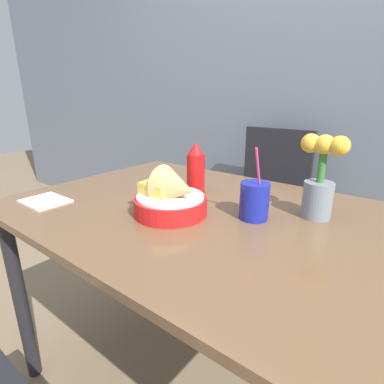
{
  "coord_description": "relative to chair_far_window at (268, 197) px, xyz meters",
  "views": [
    {
      "loc": [
        0.52,
        -0.73,
        1.1
      ],
      "look_at": [
        -0.03,
        -0.03,
        0.81
      ],
      "focal_mm": 28.0,
      "sensor_mm": 36.0,
      "label": 1
    }
  ],
  "objects": [
    {
      "name": "flower_vase",
      "position": [
        0.44,
        -0.67,
        0.33
      ],
      "size": [
        0.13,
        0.09,
        0.25
      ],
      "color": "gray",
      "rests_on": "dining_table"
    },
    {
      "name": "ketchup_bottle",
      "position": [
        0.01,
        -0.7,
        0.3
      ],
      "size": [
        0.07,
        0.07,
        0.19
      ],
      "color": "red",
      "rests_on": "dining_table"
    },
    {
      "name": "chair_far_window",
      "position": [
        0.0,
        0.0,
        0.0
      ],
      "size": [
        0.4,
        0.4,
        0.93
      ],
      "color": "black",
      "rests_on": "ground_plane"
    },
    {
      "name": "drink_cup",
      "position": [
        0.29,
        -0.79,
        0.26
      ],
      "size": [
        0.09,
        0.09,
        0.23
      ],
      "color": "#192399",
      "rests_on": "dining_table"
    },
    {
      "name": "dining_table",
      "position": [
        0.14,
        -0.82,
        0.12
      ],
      "size": [
        1.29,
        0.89,
        0.75
      ],
      "color": "brown",
      "rests_on": "ground_plane"
    },
    {
      "name": "wall_window",
      "position": [
        0.14,
        0.24,
        0.75
      ],
      "size": [
        7.0,
        0.06,
        2.6
      ],
      "color": "slate",
      "rests_on": "ground_plane"
    },
    {
      "name": "food_basket",
      "position": [
        0.08,
        -0.92,
        0.26
      ],
      "size": [
        0.22,
        0.22,
        0.15
      ],
      "color": "red",
      "rests_on": "dining_table"
    },
    {
      "name": "napkin",
      "position": [
        -0.34,
        -1.1,
        0.21
      ],
      "size": [
        0.15,
        0.12,
        0.01
      ],
      "color": "white",
      "rests_on": "dining_table"
    }
  ]
}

